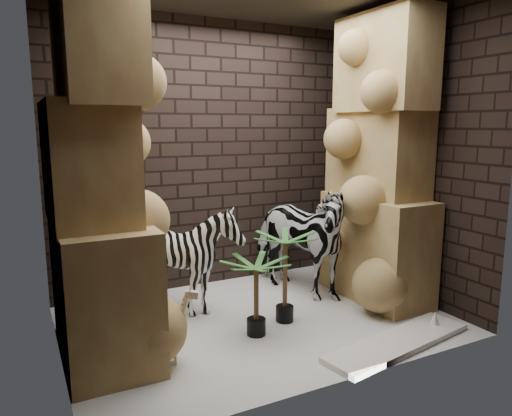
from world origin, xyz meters
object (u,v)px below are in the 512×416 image
zebra_left (188,264)px  palm_back (256,297)px  palm_front (285,277)px  surfboard (398,342)px  zebra_right (296,229)px  giraffe_toy (164,325)px

zebra_left → palm_back: zebra_left is taller
zebra_left → palm_front: (0.75, -0.62, -0.06)m
palm_front → surfboard: size_ratio=0.57×
palm_front → palm_back: palm_front is taller
zebra_right → palm_front: size_ratio=1.67×
zebra_left → palm_front: 0.97m
zebra_right → palm_front: zebra_right is taller
zebra_right → zebra_left: bearing=162.8°
palm_front → palm_back: bearing=-159.4°
giraffe_toy → zebra_right: bearing=45.1°
palm_back → palm_front: bearing=20.6°
palm_front → giraffe_toy: bearing=-167.3°
zebra_right → zebra_left: zebra_right is taller
zebra_left → palm_back: size_ratio=1.55×
palm_front → zebra_left: bearing=140.4°
zebra_left → palm_back: bearing=-58.2°
palm_back → zebra_left: bearing=116.0°
palm_back → giraffe_toy: bearing=-170.8°
zebra_left → palm_front: size_ratio=1.26×
zebra_right → palm_back: (-0.86, -0.74, -0.37)m
zebra_left → surfboard: 2.07m
palm_front → surfboard: bearing=-55.5°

